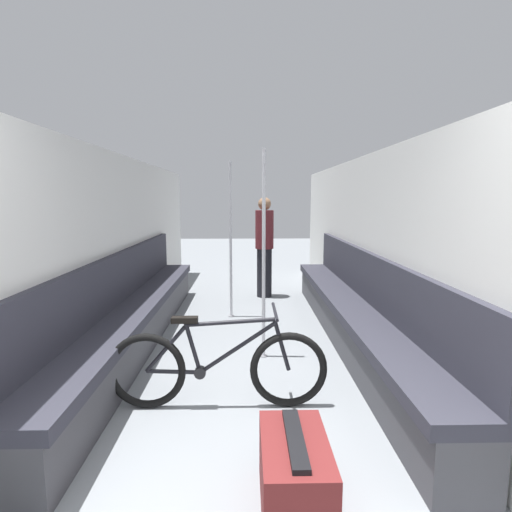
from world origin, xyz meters
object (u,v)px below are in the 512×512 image
(bench_seat_row_right, at_px, (353,315))
(bicycle, at_px, (218,368))
(bench_seat_row_left, at_px, (135,316))
(grab_pole_near, at_px, (231,243))
(grab_pole_far, at_px, (264,259))
(luggage_bag, at_px, (295,475))
(passenger_standing, at_px, (264,246))

(bench_seat_row_right, bearing_deg, bicycle, -136.11)
(bench_seat_row_left, height_order, bicycle, bench_seat_row_left)
(grab_pole_near, height_order, grab_pole_far, same)
(bench_seat_row_left, distance_m, grab_pole_near, 1.63)
(bench_seat_row_right, xyz_separation_m, luggage_bag, (-0.94, -2.42, -0.14))
(bench_seat_row_left, height_order, passenger_standing, passenger_standing)
(bicycle, distance_m, grab_pole_far, 1.29)
(grab_pole_near, bearing_deg, grab_pole_far, -74.69)
(bench_seat_row_right, height_order, grab_pole_far, grab_pole_far)
(bench_seat_row_right, bearing_deg, grab_pole_near, 142.89)
(bicycle, relative_size, passenger_standing, 1.04)
(bicycle, xyz_separation_m, luggage_bag, (0.48, -1.06, -0.13))
(passenger_standing, distance_m, luggage_bag, 4.68)
(bench_seat_row_right, xyz_separation_m, grab_pole_near, (-1.41, 1.07, 0.69))
(grab_pole_near, bearing_deg, bench_seat_row_right, -37.11)
(bench_seat_row_right, relative_size, luggage_bag, 8.08)
(passenger_standing, bearing_deg, bench_seat_row_left, -133.44)
(bicycle, height_order, passenger_standing, passenger_standing)
(grab_pole_far, bearing_deg, bicycle, -111.61)
(bicycle, xyz_separation_m, grab_pole_near, (0.01, 2.43, 0.70))
(bench_seat_row_left, bearing_deg, luggage_bag, -58.39)
(bicycle, bearing_deg, passenger_standing, 100.48)
(bench_seat_row_right, relative_size, passenger_standing, 3.00)
(grab_pole_far, relative_size, luggage_bag, 3.46)
(bicycle, bearing_deg, bench_seat_row_left, 145.38)
(bench_seat_row_left, xyz_separation_m, bench_seat_row_right, (2.43, 0.00, 0.00))
(bench_seat_row_left, xyz_separation_m, luggage_bag, (1.49, -2.42, -0.14))
(bench_seat_row_right, relative_size, bicycle, 2.89)
(luggage_bag, bearing_deg, bicycle, 114.24)
(bench_seat_row_left, distance_m, grab_pole_far, 1.61)
(bench_seat_row_left, height_order, grab_pole_near, grab_pole_near)
(bench_seat_row_right, distance_m, bicycle, 1.97)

